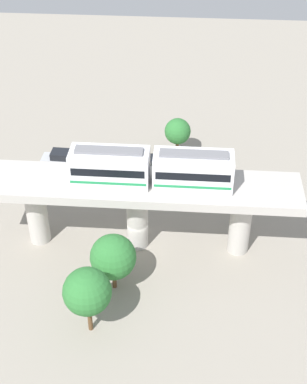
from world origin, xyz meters
TOP-DOWN VIEW (x-y plane):
  - ground_plane at (0.00, 0.00)m, footprint 120.00×120.00m
  - viaduct at (0.00, 0.00)m, footprint 5.20×28.00m
  - train at (0.00, 1.25)m, footprint 2.64×13.55m
  - parked_car_silver at (-12.25, -9.67)m, footprint 1.95×4.26m
  - parked_car_yellow at (-11.77, -0.66)m, footprint 2.13×4.33m
  - tree_near_viaduct at (-14.90, 2.96)m, footprint 2.88×2.88m
  - tree_mid_lot at (10.07, -2.70)m, footprint 3.68×3.68m
  - tree_far_corner at (5.50, -1.43)m, footprint 3.80×3.80m

SIDE VIEW (x-z plane):
  - ground_plane at x=0.00m, z-range 0.00..0.00m
  - parked_car_silver at x=-12.25m, z-range -0.14..1.62m
  - parked_car_yellow at x=-11.77m, z-range -0.14..1.62m
  - tree_near_viaduct at x=-14.90m, z-range 0.92..5.69m
  - tree_far_corner at x=5.50m, z-range 0.76..6.11m
  - tree_mid_lot at x=10.07m, z-range 1.16..7.20m
  - viaduct at x=0.00m, z-range 1.82..8.79m
  - train at x=0.00m, z-range 6.89..10.13m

